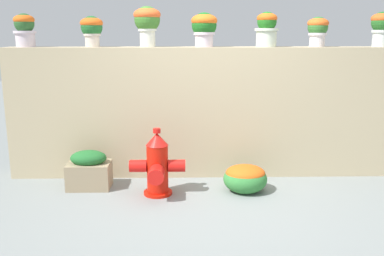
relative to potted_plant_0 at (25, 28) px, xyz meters
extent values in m
plane|color=gray|center=(2.17, -1.19, -1.84)|extent=(24.00, 24.00, 0.00)
cube|color=tan|center=(2.17, 0.00, -1.03)|extent=(4.86, 0.36, 1.61)
cylinder|color=silver|center=(0.00, 0.00, -0.13)|extent=(0.23, 0.23, 0.19)
cylinder|color=silver|center=(0.00, 0.00, -0.05)|extent=(0.27, 0.27, 0.03)
sphere|color=#2A5A29|center=(0.00, 0.00, 0.05)|extent=(0.23, 0.23, 0.23)
ellipsoid|color=orange|center=(0.00, 0.00, 0.09)|extent=(0.25, 0.25, 0.13)
cylinder|color=beige|center=(0.80, 0.01, -0.14)|extent=(0.17, 0.17, 0.16)
cylinder|color=beige|center=(0.80, 0.01, -0.08)|extent=(0.20, 0.20, 0.03)
sphere|color=#1F5E29|center=(0.80, 0.01, 0.01)|extent=(0.26, 0.26, 0.26)
ellipsoid|color=#E05919|center=(0.80, 0.01, 0.06)|extent=(0.27, 0.27, 0.14)
cylinder|color=silver|center=(1.47, 0.03, -0.12)|extent=(0.19, 0.19, 0.22)
cylinder|color=silver|center=(1.47, 0.03, -0.02)|extent=(0.22, 0.22, 0.03)
sphere|color=#3A7229|center=(1.47, 0.03, 0.10)|extent=(0.31, 0.31, 0.31)
ellipsoid|color=#E45624|center=(1.47, 0.03, 0.15)|extent=(0.33, 0.33, 0.17)
cylinder|color=silver|center=(2.15, -0.04, -0.14)|extent=(0.22, 0.22, 0.18)
cylinder|color=silver|center=(2.15, -0.04, -0.07)|extent=(0.25, 0.25, 0.03)
sphere|color=#1A5D1B|center=(2.15, -0.04, 0.03)|extent=(0.30, 0.30, 0.30)
ellipsoid|color=orange|center=(2.15, -0.04, 0.08)|extent=(0.31, 0.31, 0.16)
cylinder|color=beige|center=(2.91, -0.02, -0.12)|extent=(0.25, 0.25, 0.22)
cylinder|color=beige|center=(2.91, -0.02, -0.02)|extent=(0.29, 0.29, 0.03)
sphere|color=#1F651C|center=(2.91, -0.02, 0.07)|extent=(0.23, 0.23, 0.23)
ellipsoid|color=#E85717|center=(2.91, -0.02, 0.11)|extent=(0.24, 0.24, 0.13)
cylinder|color=silver|center=(3.55, 0.03, -0.14)|extent=(0.19, 0.19, 0.17)
cylinder|color=silver|center=(3.55, 0.03, -0.07)|extent=(0.22, 0.22, 0.03)
sphere|color=#336C2D|center=(3.55, 0.03, 0.01)|extent=(0.25, 0.25, 0.25)
ellipsoid|color=orange|center=(3.55, 0.03, 0.05)|extent=(0.26, 0.26, 0.13)
cylinder|color=silver|center=(4.33, 0.02, -0.13)|extent=(0.19, 0.19, 0.20)
cylinder|color=silver|center=(4.33, 0.02, -0.04)|extent=(0.22, 0.22, 0.03)
sphere|color=#256323|center=(4.33, 0.02, 0.07)|extent=(0.25, 0.25, 0.25)
ellipsoid|color=orange|center=(4.33, 0.02, 0.11)|extent=(0.26, 0.26, 0.14)
cylinder|color=red|center=(1.61, -0.73, -1.83)|extent=(0.32, 0.32, 0.03)
cylinder|color=red|center=(1.61, -0.73, -1.56)|extent=(0.24, 0.24, 0.57)
cone|color=red|center=(1.61, -0.73, -1.20)|extent=(0.25, 0.25, 0.14)
cylinder|color=red|center=(1.61, -0.73, -1.11)|extent=(0.08, 0.08, 0.05)
cylinder|color=red|center=(1.39, -0.73, -1.51)|extent=(0.19, 0.14, 0.14)
cylinder|color=red|center=(1.82, -0.73, -1.51)|extent=(0.19, 0.14, 0.14)
cylinder|color=red|center=(1.61, -0.95, -1.54)|extent=(0.17, 0.21, 0.17)
ellipsoid|color=#358139|center=(2.60, -0.67, -1.69)|extent=(0.50, 0.45, 0.33)
ellipsoid|color=#E25A17|center=(2.60, -0.67, -1.62)|extent=(0.45, 0.40, 0.18)
cube|color=gray|center=(0.79, -0.51, -1.69)|extent=(0.49, 0.34, 0.30)
ellipsoid|color=#20622A|center=(0.79, -0.51, -1.48)|extent=(0.42, 0.29, 0.18)
camera|label=1|loc=(1.89, -5.29, -0.05)|focal=39.97mm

